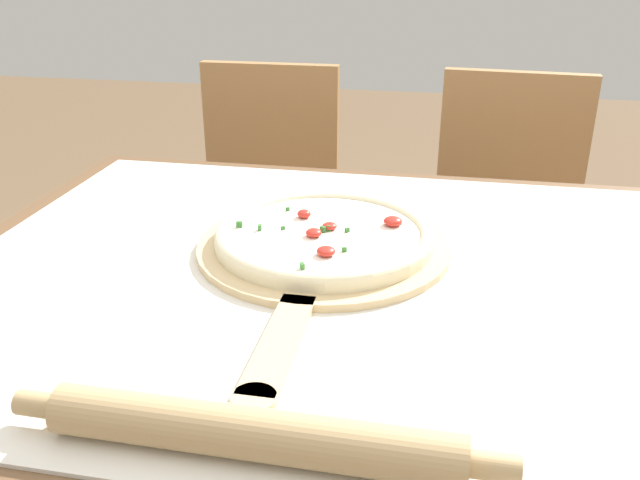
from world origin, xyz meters
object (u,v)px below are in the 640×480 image
at_px(rolling_pin, 253,434).
at_px(chair_right, 504,224).
at_px(pizza_peel, 321,252).
at_px(pizza, 324,235).
at_px(chair_left, 265,207).

relative_size(rolling_pin, chair_right, 0.54).
height_order(pizza_peel, pizza, pizza).
distance_m(chair_left, chair_right, 0.65).
bearing_deg(chair_left, rolling_pin, -75.41).
height_order(pizza_peel, rolling_pin, rolling_pin).
distance_m(pizza_peel, pizza, 0.03).
bearing_deg(chair_left, pizza_peel, -68.81).
xyz_separation_m(pizza_peel, rolling_pin, (0.02, -0.44, 0.02)).
bearing_deg(chair_left, pizza, -68.21).
distance_m(pizza_peel, rolling_pin, 0.44).
bearing_deg(chair_right, chair_left, -175.61).
height_order(pizza_peel, chair_left, chair_left).
height_order(pizza, rolling_pin, rolling_pin).
relative_size(pizza, chair_right, 0.37).
height_order(rolling_pin, chair_left, chair_left).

